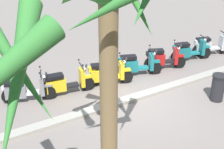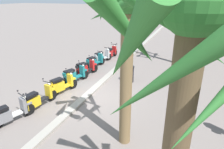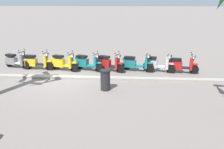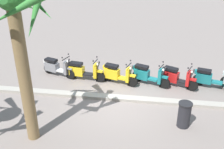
{
  "view_description": "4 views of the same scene",
  "coord_description": "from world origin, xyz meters",
  "px_view_note": "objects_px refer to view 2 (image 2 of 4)",
  "views": [
    {
      "loc": [
        5.44,
        7.67,
        5.74
      ],
      "look_at": [
        0.9,
        -0.09,
        1.23
      ],
      "focal_mm": 51.61,
      "sensor_mm": 36.0,
      "label": 1
    },
    {
      "loc": [
        7.93,
        4.26,
        4.74
      ],
      "look_at": [
        -0.65,
        0.85,
        1.05
      ],
      "focal_mm": 31.95,
      "sensor_mm": 36.0,
      "label": 2
    },
    {
      "loc": [
        -3.42,
        11.41,
        4.07
      ],
      "look_at": [
        -2.88,
        3.16,
        1.37
      ],
      "focal_mm": 38.28,
      "sensor_mm": 36.0,
      "label": 3
    },
    {
      "loc": [
        -1.08,
        9.35,
        5.96
      ],
      "look_at": [
        0.37,
        -0.64,
        0.89
      ],
      "focal_mm": 43.56,
      "sensor_mm": 36.0,
      "label": 4
    }
  ],
  "objects_px": {
    "scooter_yellow_lead_nearest": "(62,85)",
    "palm_tree_mid_walkway": "(127,33)",
    "scooter_teal_last_in_row": "(94,62)",
    "palm_tree_near_sign": "(180,15)",
    "litter_bin": "(130,74)",
    "scooter_yellow_tail_end": "(38,99)",
    "palm_tree_far_corner": "(186,77)",
    "scooter_grey_mid_rear": "(9,114)",
    "scooter_silver_second_in_line": "(102,57)",
    "scooter_red_far_back": "(85,68)",
    "crossing_sign": "(142,36)",
    "scooter_teal_mid_centre": "(74,75)",
    "scooter_red_gap_after_mid": "(111,53)"
  },
  "relations": [
    {
      "from": "scooter_red_far_back",
      "to": "crossing_sign",
      "type": "relative_size",
      "value": 0.67
    },
    {
      "from": "scooter_yellow_lead_nearest",
      "to": "litter_bin",
      "type": "distance_m",
      "value": 3.93
    },
    {
      "from": "palm_tree_near_sign",
      "to": "litter_bin",
      "type": "xyz_separation_m",
      "value": [
        4.72,
        -2.06,
        -2.98
      ]
    },
    {
      "from": "scooter_grey_mid_rear",
      "to": "crossing_sign",
      "type": "relative_size",
      "value": 0.72
    },
    {
      "from": "scooter_teal_last_in_row",
      "to": "palm_tree_far_corner",
      "type": "height_order",
      "value": "palm_tree_far_corner"
    },
    {
      "from": "scooter_teal_last_in_row",
      "to": "scooter_grey_mid_rear",
      "type": "bearing_deg",
      "value": -1.49
    },
    {
      "from": "palm_tree_far_corner",
      "to": "scooter_teal_mid_centre",
      "type": "bearing_deg",
      "value": -137.85
    },
    {
      "from": "scooter_yellow_tail_end",
      "to": "palm_tree_near_sign",
      "type": "xyz_separation_m",
      "value": [
        -9.07,
        5.01,
        3.01
      ]
    },
    {
      "from": "scooter_teal_mid_centre",
      "to": "scooter_grey_mid_rear",
      "type": "height_order",
      "value": "same"
    },
    {
      "from": "scooter_red_gap_after_mid",
      "to": "scooter_teal_mid_centre",
      "type": "relative_size",
      "value": 1.0
    },
    {
      "from": "scooter_teal_mid_centre",
      "to": "palm_tree_near_sign",
      "type": "distance_m",
      "value": 8.42
    },
    {
      "from": "palm_tree_mid_walkway",
      "to": "palm_tree_near_sign",
      "type": "relative_size",
      "value": 1.09
    },
    {
      "from": "scooter_silver_second_in_line",
      "to": "litter_bin",
      "type": "height_order",
      "value": "scooter_silver_second_in_line"
    },
    {
      "from": "scooter_silver_second_in_line",
      "to": "scooter_teal_mid_centre",
      "type": "distance_m",
      "value": 3.97
    },
    {
      "from": "scooter_silver_second_in_line",
      "to": "scooter_teal_mid_centre",
      "type": "bearing_deg",
      "value": 0.79
    },
    {
      "from": "scooter_silver_second_in_line",
      "to": "scooter_teal_mid_centre",
      "type": "height_order",
      "value": "scooter_teal_mid_centre"
    },
    {
      "from": "crossing_sign",
      "to": "scooter_teal_mid_centre",
      "type": "bearing_deg",
      "value": -15.07
    },
    {
      "from": "palm_tree_mid_walkway",
      "to": "palm_tree_far_corner",
      "type": "height_order",
      "value": "palm_tree_far_corner"
    },
    {
      "from": "scooter_teal_last_in_row",
      "to": "litter_bin",
      "type": "distance_m",
      "value": 3.33
    },
    {
      "from": "scooter_teal_last_in_row",
      "to": "litter_bin",
      "type": "xyz_separation_m",
      "value": [
        1.42,
        3.01,
        0.04
      ]
    },
    {
      "from": "scooter_teal_last_in_row",
      "to": "palm_tree_near_sign",
      "type": "height_order",
      "value": "palm_tree_near_sign"
    },
    {
      "from": "scooter_red_far_back",
      "to": "palm_tree_far_corner",
      "type": "height_order",
      "value": "palm_tree_far_corner"
    },
    {
      "from": "palm_tree_mid_walkway",
      "to": "scooter_yellow_tail_end",
      "type": "bearing_deg",
      "value": -98.62
    },
    {
      "from": "scooter_silver_second_in_line",
      "to": "litter_bin",
      "type": "bearing_deg",
      "value": 48.88
    },
    {
      "from": "scooter_teal_last_in_row",
      "to": "crossing_sign",
      "type": "height_order",
      "value": "crossing_sign"
    },
    {
      "from": "palm_tree_far_corner",
      "to": "litter_bin",
      "type": "distance_m",
      "value": 9.11
    },
    {
      "from": "scooter_grey_mid_rear",
      "to": "crossing_sign",
      "type": "height_order",
      "value": "crossing_sign"
    },
    {
      "from": "scooter_teal_last_in_row",
      "to": "scooter_yellow_lead_nearest",
      "type": "bearing_deg",
      "value": 2.52
    },
    {
      "from": "scooter_yellow_lead_nearest",
      "to": "palm_tree_near_sign",
      "type": "relative_size",
      "value": 0.36
    },
    {
      "from": "scooter_teal_last_in_row",
      "to": "scooter_yellow_lead_nearest",
      "type": "distance_m",
      "value": 4.15
    },
    {
      "from": "scooter_teal_last_in_row",
      "to": "palm_tree_mid_walkway",
      "type": "relative_size",
      "value": 0.36
    },
    {
      "from": "scooter_teal_mid_centre",
      "to": "palm_tree_far_corner",
      "type": "height_order",
      "value": "palm_tree_far_corner"
    },
    {
      "from": "scooter_teal_mid_centre",
      "to": "scooter_yellow_lead_nearest",
      "type": "distance_m",
      "value": 1.37
    },
    {
      "from": "scooter_teal_last_in_row",
      "to": "scooter_yellow_tail_end",
      "type": "bearing_deg",
      "value": 0.53
    },
    {
      "from": "palm_tree_near_sign",
      "to": "scooter_grey_mid_rear",
      "type": "bearing_deg",
      "value": -26.77
    },
    {
      "from": "scooter_yellow_lead_nearest",
      "to": "palm_tree_mid_walkway",
      "type": "xyz_separation_m",
      "value": [
        2.27,
        4.15,
        3.29
      ]
    },
    {
      "from": "scooter_teal_last_in_row",
      "to": "palm_tree_near_sign",
      "type": "xyz_separation_m",
      "value": [
        -3.3,
        5.07,
        3.02
      ]
    },
    {
      "from": "scooter_yellow_tail_end",
      "to": "scooter_grey_mid_rear",
      "type": "height_order",
      "value": "same"
    },
    {
      "from": "scooter_red_far_back",
      "to": "palm_tree_far_corner",
      "type": "xyz_separation_m",
      "value": [
        7.85,
        5.92,
        3.33
      ]
    },
    {
      "from": "scooter_red_gap_after_mid",
      "to": "palm_tree_far_corner",
      "type": "relative_size",
      "value": 0.34
    },
    {
      "from": "scooter_yellow_lead_nearest",
      "to": "litter_bin",
      "type": "xyz_separation_m",
      "value": [
        -2.72,
        2.83,
        0.02
      ]
    },
    {
      "from": "palm_tree_near_sign",
      "to": "crossing_sign",
      "type": "bearing_deg",
      "value": -119.57
    },
    {
      "from": "scooter_silver_second_in_line",
      "to": "scooter_red_far_back",
      "type": "distance_m",
      "value": 2.7
    },
    {
      "from": "scooter_yellow_tail_end",
      "to": "palm_tree_mid_walkway",
      "type": "height_order",
      "value": "palm_tree_mid_walkway"
    },
    {
      "from": "scooter_red_gap_after_mid",
      "to": "scooter_teal_last_in_row",
      "type": "height_order",
      "value": "scooter_red_gap_after_mid"
    },
    {
      "from": "scooter_yellow_lead_nearest",
      "to": "scooter_grey_mid_rear",
      "type": "xyz_separation_m",
      "value": [
        2.97,
        -0.37,
        -0.02
      ]
    },
    {
      "from": "scooter_grey_mid_rear",
      "to": "scooter_silver_second_in_line",
      "type": "bearing_deg",
      "value": 178.63
    },
    {
      "from": "scooter_grey_mid_rear",
      "to": "palm_tree_near_sign",
      "type": "bearing_deg",
      "value": 153.23
    },
    {
      "from": "scooter_teal_mid_centre",
      "to": "crossing_sign",
      "type": "height_order",
      "value": "crossing_sign"
    },
    {
      "from": "scooter_yellow_tail_end",
      "to": "crossing_sign",
      "type": "bearing_deg",
      "value": 168.94
    }
  ]
}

